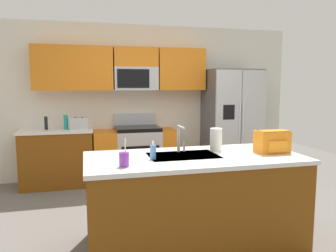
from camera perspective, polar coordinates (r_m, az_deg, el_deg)
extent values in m
plane|color=#66605B|center=(4.05, 2.34, -15.94)|extent=(9.00, 9.00, 0.00)
cube|color=silver|center=(5.83, -3.61, 4.27)|extent=(5.20, 0.10, 2.60)
cube|color=orange|center=(5.54, -18.90, 9.45)|extent=(0.70, 0.32, 0.70)
cube|color=orange|center=(5.52, -12.40, 9.67)|extent=(0.54, 0.32, 0.70)
cube|color=orange|center=(5.75, 2.19, 9.72)|extent=(0.80, 0.32, 0.70)
cube|color=#B7BABF|center=(5.58, -5.61, 8.13)|extent=(0.72, 0.32, 0.38)
cube|color=black|center=(5.41, -5.99, 8.16)|extent=(0.52, 0.01, 0.30)
cube|color=orange|center=(5.60, -5.66, 11.72)|extent=(0.72, 0.32, 0.32)
cube|color=brown|center=(5.52, -18.54, -5.37)|extent=(1.08, 0.60, 0.86)
cube|color=silver|center=(5.44, -18.72, -0.74)|extent=(1.11, 0.63, 0.04)
cube|color=#B7BABF|center=(5.56, -5.24, -5.03)|extent=(0.72, 0.60, 0.84)
cube|color=black|center=(5.26, -4.73, -5.39)|extent=(0.60, 0.01, 0.36)
cube|color=black|center=(5.49, -5.29, -0.43)|extent=(0.72, 0.60, 0.06)
cube|color=#B7BABF|center=(5.74, -5.72, 1.20)|extent=(0.72, 0.06, 0.20)
cube|color=orange|center=(5.51, -10.82, -5.25)|extent=(0.36, 0.60, 0.84)
cube|color=orange|center=(5.66, -0.22, -4.79)|extent=(0.28, 0.60, 0.84)
cube|color=#4C4F54|center=(5.92, 10.84, 0.56)|extent=(0.90, 0.70, 1.85)
cube|color=#B7BABF|center=(5.49, 10.33, 0.07)|extent=(0.44, 0.04, 1.81)
cube|color=#B7BABF|center=(5.69, 14.46, 0.20)|extent=(0.44, 0.04, 1.81)
cylinder|color=silver|center=(5.53, 12.32, 1.04)|extent=(0.02, 0.02, 0.60)
cylinder|color=silver|center=(5.56, 12.88, 1.05)|extent=(0.02, 0.02, 0.60)
cube|color=black|center=(5.45, 10.48, 2.36)|extent=(0.20, 0.00, 0.24)
cube|color=brown|center=(3.37, 4.51, -12.98)|extent=(2.07, 0.92, 0.86)
cube|color=silver|center=(3.25, 4.59, -5.50)|extent=(2.11, 0.96, 0.04)
cube|color=#B7BABF|center=(3.26, 2.64, -5.33)|extent=(0.68, 0.44, 0.03)
cube|color=#B7BABF|center=(5.36, -15.13, 0.47)|extent=(0.28, 0.16, 0.18)
cube|color=black|center=(5.35, -15.69, 1.39)|extent=(0.03, 0.11, 0.01)
cube|color=black|center=(5.35, -14.62, 1.42)|extent=(0.03, 0.11, 0.01)
cylinder|color=black|center=(5.44, -20.31, 0.48)|extent=(0.05, 0.05, 0.20)
cylinder|color=teal|center=(5.36, -17.22, 0.64)|extent=(0.07, 0.07, 0.23)
cylinder|color=#B7BABF|center=(3.39, 1.83, -2.17)|extent=(0.03, 0.03, 0.28)
cylinder|color=#B7BABF|center=(3.28, 2.31, -0.20)|extent=(0.02, 0.20, 0.02)
cylinder|color=#B7BABF|center=(3.42, 2.79, -3.62)|extent=(0.02, 0.02, 0.10)
cylinder|color=purple|center=(2.83, -7.60, -5.75)|extent=(0.08, 0.08, 0.12)
cylinder|color=white|center=(2.81, -7.40, -3.53)|extent=(0.01, 0.03, 0.14)
cylinder|color=#4C8CD8|center=(3.07, -2.60, -4.58)|extent=(0.06, 0.06, 0.13)
cylinder|color=white|center=(3.06, -2.61, -3.02)|extent=(0.02, 0.02, 0.04)
cylinder|color=white|center=(3.47, 8.28, -2.37)|extent=(0.12, 0.12, 0.24)
cube|color=orange|center=(3.54, 17.51, -2.62)|extent=(0.32, 0.20, 0.22)
cube|color=#C7701A|center=(3.50, 17.75, -0.97)|extent=(0.30, 0.14, 0.03)
cube|color=orange|center=(3.45, 18.41, -3.38)|extent=(0.20, 0.03, 0.11)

